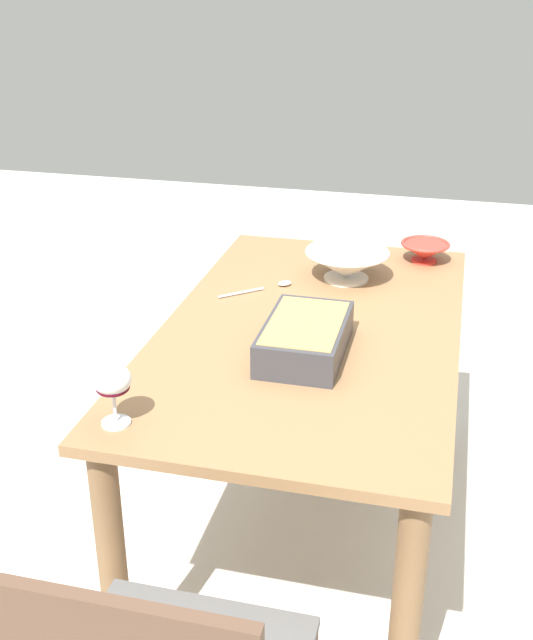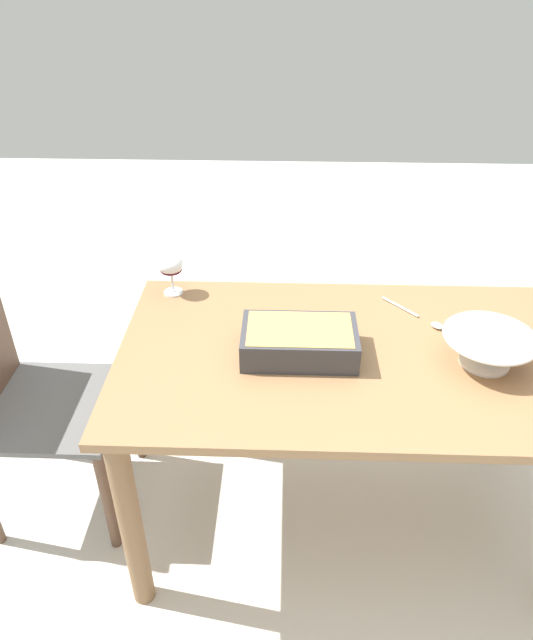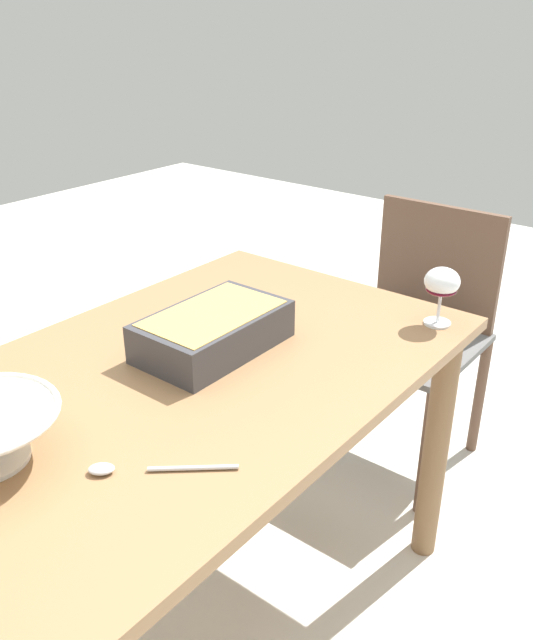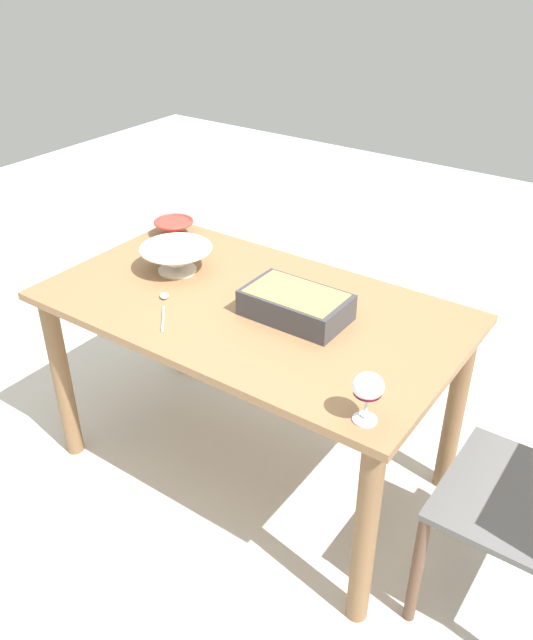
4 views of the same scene
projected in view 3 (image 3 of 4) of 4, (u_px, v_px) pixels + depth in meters
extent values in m
plane|color=beige|center=(183.00, 633.00, 1.68)|extent=(8.00, 8.00, 0.00)
cube|color=olive|center=(164.00, 387.00, 1.36)|extent=(1.43, 0.81, 0.03)
cylinder|color=brown|center=(243.00, 370.00, 2.17)|extent=(0.07, 0.07, 0.71)
cylinder|color=brown|center=(436.00, 448.00, 1.79)|extent=(0.07, 0.07, 0.71)
cube|color=#595959|center=(403.00, 342.00, 2.16)|extent=(0.45, 0.45, 0.02)
cube|color=brown|center=(438.00, 264.00, 2.22)|extent=(0.02, 0.43, 0.40)
cylinder|color=brown|center=(312.00, 407.00, 2.23)|extent=(0.04, 0.04, 0.44)
cylinder|color=brown|center=(426.00, 454.00, 1.99)|extent=(0.04, 0.04, 0.44)
cylinder|color=brown|center=(374.00, 360.00, 2.52)|extent=(0.04, 0.04, 0.44)
cylinder|color=brown|center=(479.00, 397.00, 2.28)|extent=(0.04, 0.04, 0.44)
cylinder|color=white|center=(437.00, 323.00, 1.60)|extent=(0.07, 0.07, 0.01)
cylinder|color=white|center=(439.00, 308.00, 1.59)|extent=(0.01, 0.01, 0.07)
ellipsoid|color=white|center=(442.00, 281.00, 1.56)|extent=(0.08, 0.08, 0.07)
ellipsoid|color=#4C0A19|center=(441.00, 289.00, 1.56)|extent=(0.07, 0.07, 0.03)
cube|color=#38383D|center=(213.00, 331.00, 1.47)|extent=(0.34, 0.20, 0.09)
cube|color=tan|center=(213.00, 317.00, 1.45)|extent=(0.30, 0.18, 0.02)
cylinder|color=silver|center=(193.00, 468.00, 1.09)|extent=(0.10, 0.12, 0.01)
ellipsoid|color=silver|center=(101.00, 469.00, 1.09)|extent=(0.05, 0.05, 0.01)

